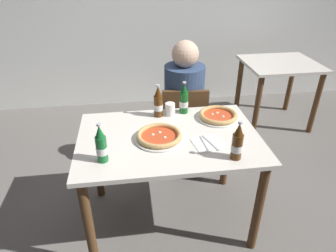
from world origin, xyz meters
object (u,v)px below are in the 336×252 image
Objects in this scene: pizza_marinara_far at (218,116)px; beer_bottle_left at (158,103)px; dining_table_main at (169,151)px; napkin_with_cutlery at (208,143)px; chair_behind_table at (183,124)px; paper_cup at (170,109)px; pizza_margherita_near at (159,136)px; dining_table_background at (279,76)px; beer_bottle_center at (237,143)px; diner_seated at (184,111)px; beer_bottle_extra at (184,100)px; beer_bottle_right at (101,146)px.

beer_bottle_left is at bearing 167.18° from pizza_marinara_far.
dining_table_main is 0.29m from napkin_with_cutlery.
chair_behind_table reaches higher than napkin_with_cutlery.
pizza_marinara_far is (0.17, -0.41, 0.29)m from chair_behind_table.
pizza_marinara_far is at bearing -16.25° from paper_cup.
napkin_with_cutlery is (0.27, -0.42, -0.10)m from beer_bottle_left.
pizza_margherita_near is at bearing -95.20° from beer_bottle_left.
beer_bottle_center is (-1.09, -1.66, 0.26)m from dining_table_background.
diner_seated is (0.01, 0.05, 0.10)m from chair_behind_table.
pizza_marinara_far is (0.17, -0.46, 0.19)m from diner_seated.
beer_bottle_extra reaches higher than dining_table_background.
pizza_marinara_far is 1.45× the size of napkin_with_cutlery.
paper_cup is at bearing -115.76° from diner_seated.
paper_cup is at bearing -165.85° from beer_bottle_extra.
beer_bottle_center is 0.67m from paper_cup.
pizza_marinara_far is at bearing -70.06° from diner_seated.
chair_behind_table is 3.44× the size of beer_bottle_center.
chair_behind_table is 1.10m from beer_bottle_right.
beer_bottle_extra is at bearing 43.04° from beer_bottle_right.
paper_cup is at bearing 163.75° from pizza_marinara_far.
beer_bottle_right is 0.79m from beer_bottle_extra.
chair_behind_table is (0.22, 0.61, -0.15)m from dining_table_main.
beer_bottle_right reaches higher than pizza_margherita_near.
beer_bottle_extra is at bearing 84.76° from chair_behind_table.
pizza_margherita_near is 1.56× the size of napkin_with_cutlery.
dining_table_main is at bearing -99.39° from paper_cup.
pizza_margherita_near is at bearing -122.64° from beer_bottle_extra.
pizza_marinara_far is at bearing 26.91° from beer_bottle_right.
pizza_marinara_far is at bearing 63.52° from napkin_with_cutlery.
pizza_marinara_far is (0.39, 0.20, 0.14)m from dining_table_main.
dining_table_main is 1.41× the size of chair_behind_table.
beer_bottle_right is 1.00× the size of beer_bottle_extra.
dining_table_main is 0.34m from paper_cup.
chair_behind_table is at bearing 65.94° from pizza_margherita_near.
beer_bottle_right is at bearing -153.22° from dining_table_main.
dining_table_main is 4.86× the size of beer_bottle_left.
beer_bottle_left is at bearing -171.55° from beer_bottle_extra.
pizza_marinara_far reaches higher than dining_table_background.
chair_behind_table reaches higher than dining_table_background.
chair_behind_table is 0.53m from pizza_marinara_far.
chair_behind_table is 3.44× the size of beer_bottle_right.
beer_bottle_left is 0.63m from beer_bottle_right.
beer_bottle_left is at bearing 53.20° from beer_bottle_right.
beer_bottle_left is 0.71m from beer_bottle_center.
napkin_with_cutlery reaches higher than dining_table_main.
napkin_with_cutlery is at bearing -89.46° from diner_seated.
diner_seated is 4.00× the size of pizza_marinara_far.
beer_bottle_extra is 1.19× the size of napkin_with_cutlery.
diner_seated is 1.12m from beer_bottle_right.
paper_cup is at bearing 117.33° from beer_bottle_center.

